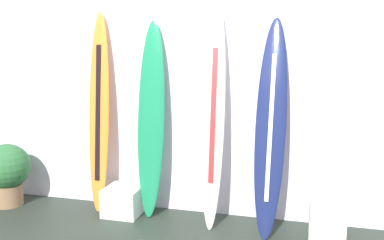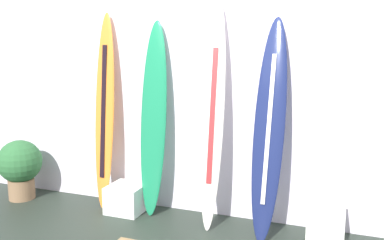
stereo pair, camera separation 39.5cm
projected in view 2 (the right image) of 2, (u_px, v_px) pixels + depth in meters
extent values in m
cube|color=silver|center=(207.00, 85.00, 4.21)|extent=(7.20, 0.20, 2.80)
ellipsoid|color=orange|center=(105.00, 112.00, 4.39)|extent=(0.24, 0.29, 2.18)
cube|color=black|center=(103.00, 112.00, 4.36)|extent=(0.05, 0.16, 1.46)
cone|color=black|center=(105.00, 190.00, 4.48)|extent=(0.07, 0.08, 0.11)
ellipsoid|color=#1A7C4F|center=(154.00, 119.00, 4.19)|extent=(0.31, 0.31, 2.08)
cone|color=black|center=(153.00, 198.00, 4.28)|extent=(0.07, 0.08, 0.11)
ellipsoid|color=silver|center=(213.00, 116.00, 3.88)|extent=(0.23, 0.44, 2.25)
cube|color=#B4282A|center=(212.00, 116.00, 3.85)|extent=(0.06, 0.23, 1.31)
cone|color=black|center=(209.00, 209.00, 3.92)|extent=(0.07, 0.09, 0.11)
ellipsoid|color=navy|center=(269.00, 129.00, 3.65)|extent=(0.32, 0.55, 2.08)
cube|color=silver|center=(269.00, 128.00, 3.62)|extent=(0.06, 0.32, 1.36)
cone|color=black|center=(264.00, 222.00, 3.66)|extent=(0.07, 0.09, 0.11)
cube|color=white|center=(326.00, 226.00, 3.52)|extent=(0.32, 0.32, 0.41)
cube|color=silver|center=(127.00, 198.00, 4.36)|extent=(0.39, 0.39, 0.30)
cylinder|color=#866547|center=(22.00, 189.00, 4.75)|extent=(0.30, 0.30, 0.24)
sphere|color=#2D6435|center=(20.00, 161.00, 4.70)|extent=(0.51, 0.51, 0.51)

